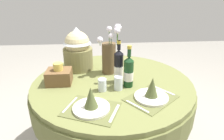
# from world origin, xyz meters

# --- Properties ---
(dining_table) EXTENTS (1.36, 1.36, 0.76)m
(dining_table) POSITION_xyz_m (0.00, 0.00, 0.62)
(dining_table) COLOR olive
(dining_table) RESTS_ON ground
(place_setting_left) EXTENTS (0.41, 0.37, 0.16)m
(place_setting_left) POSITION_xyz_m (-0.17, -0.41, 0.81)
(place_setting_left) COLOR brown
(place_setting_left) RESTS_ON dining_table
(place_setting_right) EXTENTS (0.43, 0.42, 0.16)m
(place_setting_right) POSITION_xyz_m (0.25, -0.31, 0.81)
(place_setting_right) COLOR brown
(place_setting_right) RESTS_ON dining_table
(flower_vase) EXTENTS (0.21, 0.16, 0.45)m
(flower_vase) POSITION_xyz_m (-0.01, 0.16, 0.94)
(flower_vase) COLOR brown
(flower_vase) RESTS_ON dining_table
(wine_bottle_left) EXTENTS (0.08, 0.08, 0.35)m
(wine_bottle_left) POSITION_xyz_m (0.05, -0.04, 0.90)
(wine_bottle_left) COLOR black
(wine_bottle_left) RESTS_ON dining_table
(wine_bottle_centre) EXTENTS (0.08, 0.08, 0.33)m
(wine_bottle_centre) POSITION_xyz_m (0.12, -0.11, 0.89)
(wine_bottle_centre) COLOR #143819
(wine_bottle_centre) RESTS_ON dining_table
(tumbler_near_right) EXTENTS (0.07, 0.07, 0.11)m
(tumbler_near_right) POSITION_xyz_m (0.03, -0.16, 0.82)
(tumbler_near_right) COLOR silver
(tumbler_near_right) RESTS_ON dining_table
(tumbler_mid) EXTENTS (0.06, 0.06, 0.10)m
(tumbler_mid) POSITION_xyz_m (-0.09, -0.17, 0.81)
(tumbler_mid) COLOR silver
(tumbler_mid) RESTS_ON dining_table
(gift_tub_back_left) EXTENTS (0.27, 0.27, 0.40)m
(gift_tub_back_left) POSITION_xyz_m (-0.30, 0.28, 0.98)
(gift_tub_back_left) COLOR olive
(gift_tub_back_left) RESTS_ON dining_table
(woven_basket_side_left) EXTENTS (0.20, 0.17, 0.18)m
(woven_basket_side_left) POSITION_xyz_m (-0.44, -0.02, 0.83)
(woven_basket_side_left) COLOR brown
(woven_basket_side_left) RESTS_ON dining_table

